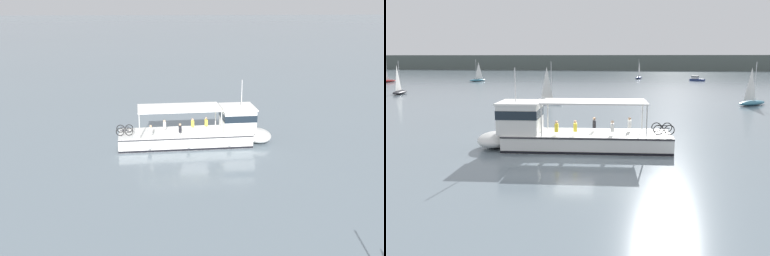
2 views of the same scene
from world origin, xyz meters
TOP-DOWN VIEW (x-y plane):
  - ground_plane at (0.00, 0.00)m, footprint 400.00×400.00m
  - ferry_main at (-0.86, 0.52)m, footprint 12.99×4.21m

SIDE VIEW (x-z plane):
  - ground_plane at x=0.00m, z-range 0.00..0.00m
  - ferry_main at x=-0.86m, z-range -1.64..3.68m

